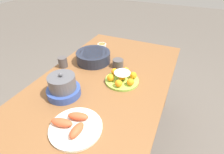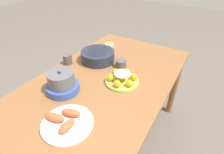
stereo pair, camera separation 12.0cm
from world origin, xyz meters
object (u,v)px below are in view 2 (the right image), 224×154
serving_bowl (98,56)px  cup_far (68,59)px  cake_plate (122,79)px  sauce_bowl (109,45)px  seafood_platter (66,122)px  cup_near (121,64)px  warming_pot (62,83)px  dining_table (103,91)px

serving_bowl → cup_far: 0.25m
cake_plate → sauce_bowl: cake_plate is taller
seafood_platter → cup_near: cup_near is taller
seafood_platter → cake_plate: bearing=-8.8°
cake_plate → cup_near: (0.17, 0.10, 0.00)m
serving_bowl → cup_near: 0.22m
cake_plate → cup_far: (-0.01, 0.50, 0.01)m
sauce_bowl → warming_pot: 0.73m
cake_plate → seafood_platter: 0.48m
seafood_platter → cup_near: (0.65, 0.03, 0.01)m
sauce_bowl → serving_bowl: bearing=-167.0°
dining_table → cup_near: bearing=-5.3°
serving_bowl → warming_pot: size_ratio=1.32×
cup_far → cup_near: bearing=-65.7°
cup_far → sauce_bowl: bearing=-14.4°
cup_far → seafood_platter: bearing=-137.9°
cake_plate → warming_pot: 0.40m
cup_near → cake_plate: bearing=-149.4°
serving_bowl → sauce_bowl: bearing=13.0°
cup_near → sauce_bowl: bearing=46.0°
cake_plate → seafood_platter: (-0.48, 0.07, -0.01)m
sauce_bowl → cup_near: cup_near is taller
sauce_bowl → warming_pot: bearing=-172.2°
warming_pot → serving_bowl: bearing=4.4°
cake_plate → sauce_bowl: 0.59m
cake_plate → sauce_bowl: bearing=40.8°
serving_bowl → sauce_bowl: 0.29m
cake_plate → dining_table: bearing=117.1°
serving_bowl → sauce_bowl: size_ratio=3.31×
dining_table → sauce_bowl: size_ratio=18.77×
serving_bowl → cup_far: size_ratio=3.41×
cup_near → warming_pot: warming_pot is taller
dining_table → sauce_bowl: 0.58m
serving_bowl → cup_far: (-0.17, 0.18, -0.01)m
dining_table → serving_bowl: size_ratio=5.67×
dining_table → warming_pot: bearing=143.8°
cake_plate → warming_pot: size_ratio=1.12×
warming_pot → dining_table: bearing=-36.2°
dining_table → seafood_platter: size_ratio=5.74×
serving_bowl → cup_far: serving_bowl is taller
cup_near → dining_table: bearing=174.7°
serving_bowl → cake_plate: bearing=-117.1°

